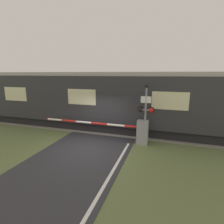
% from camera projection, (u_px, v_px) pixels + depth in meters
% --- Properties ---
extents(ground_plane, '(80.00, 80.00, 0.00)m').
position_uv_depth(ground_plane, '(90.00, 147.00, 9.16)').
color(ground_plane, '#5B6B3D').
extents(track_bed, '(36.00, 3.20, 0.13)m').
position_uv_depth(track_bed, '(110.00, 128.00, 12.34)').
color(track_bed, gray).
rests_on(track_bed, ground_plane).
extents(train, '(19.07, 2.98, 3.85)m').
position_uv_depth(train, '(92.00, 99.00, 12.33)').
color(train, black).
rests_on(train, ground_plane).
extents(crossing_barrier, '(6.41, 0.44, 1.32)m').
position_uv_depth(crossing_barrier, '(133.00, 131.00, 9.54)').
color(crossing_barrier, gray).
rests_on(crossing_barrier, ground_plane).
extents(signal_post, '(0.87, 0.26, 3.24)m').
position_uv_depth(signal_post, '(146.00, 111.00, 9.20)').
color(signal_post, gray).
rests_on(signal_post, ground_plane).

